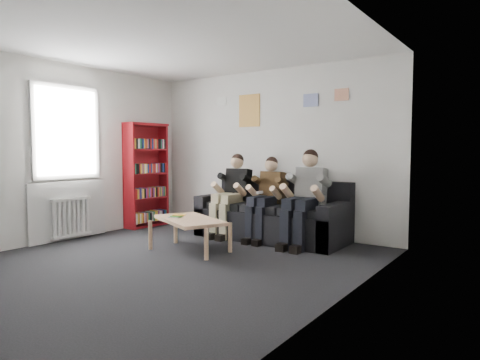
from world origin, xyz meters
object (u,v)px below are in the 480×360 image
(bookshelf, at_px, (147,175))
(coffee_table, at_px, (190,222))
(person_right, at_px, (304,198))
(person_left, at_px, (231,194))
(person_middle, at_px, (266,198))
(sofa, at_px, (272,218))

(bookshelf, distance_m, coffee_table, 2.21)
(bookshelf, xyz_separation_m, person_right, (3.06, 0.16, -0.23))
(bookshelf, height_order, person_left, bookshelf)
(person_right, bearing_deg, person_middle, 175.47)
(sofa, relative_size, person_middle, 1.82)
(sofa, bearing_deg, bookshelf, -171.27)
(coffee_table, xyz_separation_m, person_left, (-0.15, 1.16, 0.27))
(person_middle, relative_size, person_right, 0.92)
(person_left, distance_m, person_right, 1.30)
(person_middle, bearing_deg, coffee_table, -113.39)
(bookshelf, relative_size, person_right, 1.34)
(person_left, bearing_deg, person_middle, -8.45)
(coffee_table, bearing_deg, person_middle, 66.58)
(sofa, xyz_separation_m, person_middle, (0.00, -0.20, 0.33))
(sofa, distance_m, person_right, 0.78)
(person_right, bearing_deg, bookshelf, 179.05)
(person_right, bearing_deg, coffee_table, -138.93)
(coffee_table, height_order, person_right, person_right)
(bookshelf, distance_m, person_middle, 2.43)
(coffee_table, xyz_separation_m, person_right, (1.15, 1.15, 0.30))
(coffee_table, bearing_deg, person_left, 97.25)
(person_middle, bearing_deg, person_right, -0.54)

